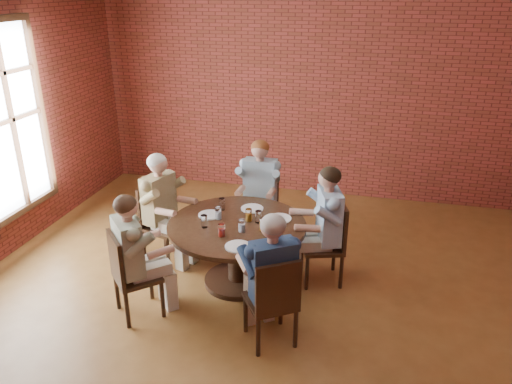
% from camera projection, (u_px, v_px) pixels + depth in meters
% --- Properties ---
extents(floor, '(7.00, 7.00, 0.00)m').
position_uv_depth(floor, '(248.00, 318.00, 5.10)').
color(floor, brown).
rests_on(floor, ground).
extents(wall_back, '(7.00, 0.00, 7.00)m').
position_uv_depth(wall_back, '(306.00, 87.00, 7.57)').
color(wall_back, maroon).
rests_on(wall_back, ground).
extents(dining_table, '(1.51, 1.51, 0.75)m').
position_uv_depth(dining_table, '(237.00, 241.00, 5.50)').
color(dining_table, '#331C11').
rests_on(dining_table, floor).
extents(chair_a, '(0.56, 0.56, 0.96)m').
position_uv_depth(chair_a, '(330.00, 239.00, 5.57)').
color(chair_a, '#331C11').
rests_on(chair_a, floor).
extents(diner_a, '(0.81, 0.73, 1.37)m').
position_uv_depth(diner_a, '(323.00, 226.00, 5.50)').
color(diner_a, '#4785B9').
rests_on(diner_a, floor).
extents(chair_b, '(0.44, 0.44, 0.95)m').
position_uv_depth(chair_b, '(261.00, 201.00, 6.56)').
color(chair_b, '#331C11').
rests_on(chair_b, floor).
extents(diner_b, '(0.55, 0.67, 1.35)m').
position_uv_depth(diner_b, '(259.00, 192.00, 6.42)').
color(diner_b, '#849CA8').
rests_on(diner_b, floor).
extents(chair_c, '(0.54, 0.54, 0.95)m').
position_uv_depth(chair_c, '(159.00, 219.00, 6.05)').
color(chair_c, '#331C11').
rests_on(chair_c, floor).
extents(diner_c, '(0.79, 0.71, 1.35)m').
position_uv_depth(diner_c, '(164.00, 209.00, 5.94)').
color(diner_c, brown).
rests_on(diner_c, floor).
extents(chair_d, '(0.60, 0.60, 0.93)m').
position_uv_depth(chair_d, '(129.00, 272.00, 4.95)').
color(chair_d, '#331C11').
rests_on(chair_d, floor).
extents(diner_d, '(0.83, 0.82, 1.33)m').
position_uv_depth(diner_d, '(135.00, 257.00, 4.93)').
color(diner_d, tan).
rests_on(diner_d, floor).
extents(chair_e, '(0.59, 0.59, 0.94)m').
position_uv_depth(chair_e, '(274.00, 299.00, 4.53)').
color(chair_e, '#331C11').
rests_on(chair_e, floor).
extents(diner_e, '(0.80, 0.83, 1.34)m').
position_uv_depth(diner_e, '(271.00, 280.00, 4.54)').
color(diner_e, navy).
rests_on(diner_e, floor).
extents(plate_a, '(0.26, 0.26, 0.01)m').
position_uv_depth(plate_a, '(280.00, 218.00, 5.52)').
color(plate_a, white).
rests_on(plate_a, dining_table).
extents(plate_b, '(0.26, 0.26, 0.01)m').
position_uv_depth(plate_b, '(252.00, 208.00, 5.76)').
color(plate_b, white).
rests_on(plate_b, dining_table).
extents(plate_c, '(0.26, 0.26, 0.01)m').
position_uv_depth(plate_c, '(210.00, 215.00, 5.60)').
color(plate_c, white).
rests_on(plate_c, dining_table).
extents(plate_d, '(0.26, 0.26, 0.01)m').
position_uv_depth(plate_d, '(238.00, 246.00, 4.93)').
color(plate_d, white).
rests_on(plate_d, dining_table).
extents(glass_a, '(0.07, 0.07, 0.14)m').
position_uv_depth(glass_a, '(258.00, 217.00, 5.41)').
color(glass_a, white).
rests_on(glass_a, dining_table).
extents(glass_b, '(0.07, 0.07, 0.14)m').
position_uv_depth(glass_b, '(249.00, 215.00, 5.45)').
color(glass_b, white).
rests_on(glass_b, dining_table).
extents(glass_c, '(0.07, 0.07, 0.14)m').
position_uv_depth(glass_c, '(222.00, 204.00, 5.72)').
color(glass_c, white).
rests_on(glass_c, dining_table).
extents(glass_d, '(0.07, 0.07, 0.14)m').
position_uv_depth(glass_d, '(218.00, 213.00, 5.49)').
color(glass_d, white).
rests_on(glass_d, dining_table).
extents(glass_e, '(0.07, 0.07, 0.14)m').
position_uv_depth(glass_e, '(204.00, 221.00, 5.31)').
color(glass_e, white).
rests_on(glass_e, dining_table).
extents(glass_f, '(0.07, 0.07, 0.14)m').
position_uv_depth(glass_f, '(222.00, 230.00, 5.12)').
color(glass_f, white).
rests_on(glass_f, dining_table).
extents(glass_g, '(0.07, 0.07, 0.14)m').
position_uv_depth(glass_g, '(242.00, 226.00, 5.21)').
color(glass_g, white).
rests_on(glass_g, dining_table).
extents(glass_h, '(0.07, 0.07, 0.14)m').
position_uv_depth(glass_h, '(263.00, 224.00, 5.24)').
color(glass_h, white).
rests_on(glass_h, dining_table).
extents(smartphone, '(0.08, 0.13, 0.01)m').
position_uv_depth(smartphone, '(248.00, 245.00, 4.97)').
color(smartphone, black).
rests_on(smartphone, dining_table).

